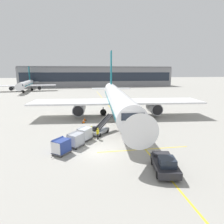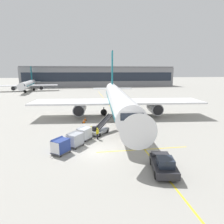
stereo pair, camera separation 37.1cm
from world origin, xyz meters
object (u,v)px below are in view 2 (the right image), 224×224
at_px(baggage_cart_second, 75,139).
at_px(pushback_tug, 163,164).
at_px(safety_cone_wingtip, 84,121).
at_px(parked_airplane, 118,99).
at_px(ground_crew_by_carts, 91,131).
at_px(safety_cone_engine_keepout, 85,119).
at_px(belt_loader, 100,129).
at_px(distant_airplane, 28,85).
at_px(baggage_cart_lead, 84,133).
at_px(ground_crew_by_loader, 97,133).
at_px(baggage_cart_third, 60,146).

relative_size(baggage_cart_second, pushback_tug, 0.56).
xyz_separation_m(baggage_cart_second, safety_cone_wingtip, (1.26, 11.73, -0.62)).
height_order(parked_airplane, ground_crew_by_carts, parked_airplane).
bearing_deg(safety_cone_wingtip, safety_cone_engine_keepout, 81.18).
relative_size(parked_airplane, ground_crew_by_carts, 27.43).
distance_m(belt_loader, distant_airplane, 80.03).
bearing_deg(distant_airplane, baggage_cart_lead, -70.14).
distance_m(belt_loader, baggage_cart_lead, 3.68).
xyz_separation_m(parked_airplane, belt_loader, (-4.87, -11.47, -3.03)).
bearing_deg(ground_crew_by_loader, baggage_cart_lead, 178.85).
xyz_separation_m(baggage_cart_third, safety_cone_wingtip, (2.92, 13.77, -0.62)).
bearing_deg(baggage_cart_third, belt_loader, 51.34).
bearing_deg(safety_cone_engine_keepout, parked_airplane, 21.27).
height_order(parked_airplane, baggage_cart_third, parked_airplane).
xyz_separation_m(baggage_cart_second, pushback_tug, (8.90, -8.14, -0.17)).
height_order(ground_crew_by_loader, safety_cone_wingtip, ground_crew_by_loader).
xyz_separation_m(safety_cone_wingtip, distant_airplane, (-27.70, 67.16, 2.90)).
distance_m(safety_cone_wingtip, distant_airplane, 72.71).
distance_m(parked_airplane, baggage_cart_lead, 16.16).
bearing_deg(safety_cone_engine_keepout, ground_crew_by_loader, -81.71).
bearing_deg(baggage_cart_second, ground_crew_by_carts, 55.28).
bearing_deg(safety_cone_wingtip, baggage_cart_lead, -90.25).
bearing_deg(baggage_cart_second, belt_loader, 51.52).
xyz_separation_m(belt_loader, distant_airplane, (-30.30, 74.03, 2.46)).
bearing_deg(baggage_cart_second, distant_airplane, 108.53).
relative_size(pushback_tug, safety_cone_engine_keepout, 6.41).
height_order(baggage_cart_third, safety_cone_wingtip, baggage_cart_third).
relative_size(baggage_cart_lead, safety_cone_wingtip, 3.40).
bearing_deg(safety_cone_engine_keepout, belt_loader, -75.02).
bearing_deg(belt_loader, safety_cone_engine_keepout, 104.98).
height_order(parked_airplane, ground_crew_by_loader, parked_airplane).
xyz_separation_m(belt_loader, safety_cone_engine_keepout, (-2.32, 8.67, -0.46)).
relative_size(belt_loader, safety_cone_engine_keepout, 6.88).
height_order(baggage_cart_lead, ground_crew_by_loader, baggage_cart_lead).
bearing_deg(safety_cone_wingtip, ground_crew_by_carts, -82.70).
relative_size(baggage_cart_third, safety_cone_wingtip, 3.40).
height_order(ground_crew_by_carts, distant_airplane, distant_airplane).
bearing_deg(pushback_tug, ground_crew_by_carts, 119.72).
bearing_deg(baggage_cart_second, baggage_cart_third, -129.10).
bearing_deg(baggage_cart_lead, pushback_tug, -53.67).
xyz_separation_m(ground_crew_by_carts, distant_airplane, (-28.77, 75.53, 2.28)).
xyz_separation_m(baggage_cart_second, ground_crew_by_carts, (2.33, 3.36, -0.00)).
height_order(baggage_cart_lead, pushback_tug, baggage_cart_lead).
relative_size(parked_airplane, baggage_cart_second, 18.12).
xyz_separation_m(baggage_cart_second, baggage_cart_third, (-1.66, -2.04, 0.00)).
distance_m(baggage_cart_second, distant_airplane, 83.23).
bearing_deg(baggage_cart_second, ground_crew_by_loader, 35.44).
relative_size(baggage_cart_third, pushback_tug, 0.56).
distance_m(baggage_cart_second, safety_cone_engine_keepout, 13.63).
xyz_separation_m(ground_crew_by_loader, safety_cone_engine_keepout, (-1.64, 11.27, -0.64)).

